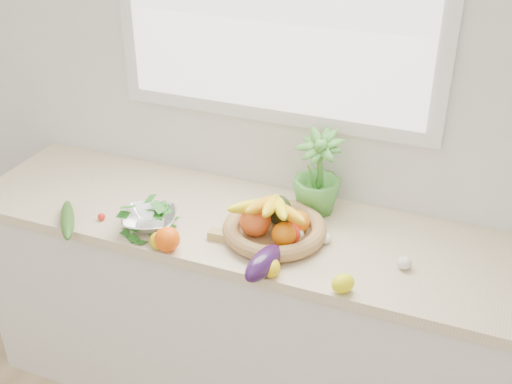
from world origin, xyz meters
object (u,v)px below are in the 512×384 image
at_px(apple, 289,234).
at_px(cucumber, 67,220).
at_px(potted_herb, 317,172).
at_px(colander_with_spinach, 149,216).
at_px(fruit_basket, 274,224).
at_px(eggplant, 263,263).

bearing_deg(apple, cucumber, -166.43).
relative_size(apple, cucumber, 0.30).
relative_size(potted_herb, colander_with_spinach, 1.29).
distance_m(cucumber, fruit_basket, 0.78).
distance_m(apple, cucumber, 0.84).
height_order(eggplant, fruit_basket, fruit_basket).
height_order(apple, eggplant, eggplant).
height_order(apple, cucumber, apple).
bearing_deg(colander_with_spinach, cucumber, -161.97).
bearing_deg(eggplant, colander_with_spinach, 168.86).
distance_m(apple, eggplant, 0.20).
xyz_separation_m(cucumber, colander_with_spinach, (0.30, 0.10, 0.03)).
bearing_deg(eggplant, potted_herb, 84.94).
relative_size(eggplant, cucumber, 0.76).
relative_size(eggplant, fruit_basket, 0.49).
bearing_deg(apple, potted_herb, 85.89).
height_order(eggplant, cucumber, eggplant).
xyz_separation_m(apple, fruit_basket, (-0.07, 0.03, 0.01)).
xyz_separation_m(eggplant, colander_with_spinach, (-0.50, 0.10, 0.01)).
bearing_deg(cucumber, eggplant, 0.00).
distance_m(apple, colander_with_spinach, 0.53).
bearing_deg(cucumber, fruit_basket, 16.65).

